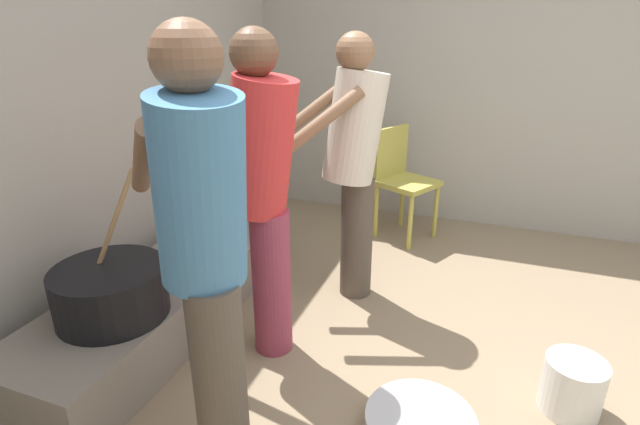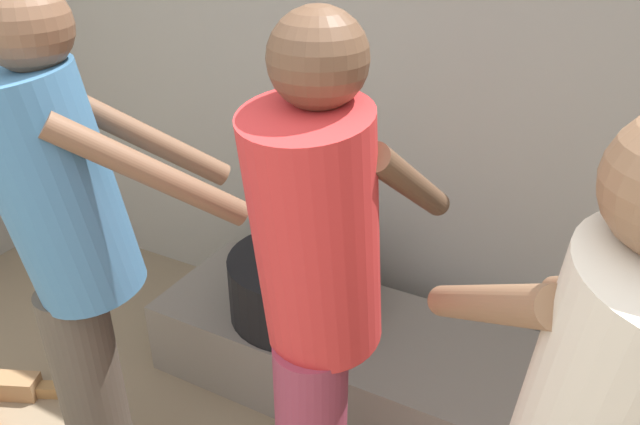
% 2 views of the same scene
% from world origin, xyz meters
% --- Properties ---
extents(ground_plane, '(9.54, 9.54, 0.00)m').
position_xyz_m(ground_plane, '(0.00, 0.00, 0.00)').
color(ground_plane, '#847056').
extents(block_enclosure_rear, '(4.97, 0.20, 2.40)m').
position_xyz_m(block_enclosure_rear, '(0.00, 2.38, 1.20)').
color(block_enclosure_rear, '#9E998E').
rests_on(block_enclosure_rear, ground_plane).
extents(block_enclosure_right, '(0.20, 4.97, 2.40)m').
position_xyz_m(block_enclosure_right, '(2.38, 0.00, 1.20)').
color(block_enclosure_right, '#9E998E').
rests_on(block_enclosure_right, ground_plane).
extents(hearth_ledge, '(2.03, 0.60, 0.32)m').
position_xyz_m(hearth_ledge, '(0.11, 1.86, 0.16)').
color(hearth_ledge, slate).
rests_on(hearth_ledge, ground_plane).
extents(cooking_pot_main, '(0.52, 0.52, 0.70)m').
position_xyz_m(cooking_pot_main, '(-0.34, 1.84, 0.45)').
color(cooking_pot_main, black).
rests_on(cooking_pot_main, hearth_ledge).
extents(cook_in_cream_shirt, '(0.65, 0.72, 1.60)m').
position_xyz_m(cook_in_cream_shirt, '(0.77, 0.97, 0.92)').
color(cook_in_cream_shirt, '#4C4238').
rests_on(cook_in_cream_shirt, ground_plane).
extents(cook_in_blue_shirt, '(0.70, 0.71, 1.66)m').
position_xyz_m(cook_in_blue_shirt, '(-0.62, 1.09, 0.95)').
color(cook_in_blue_shirt, '#4C4238').
rests_on(cook_in_blue_shirt, ground_plane).
extents(cook_in_red_shirt, '(0.36, 0.69, 1.63)m').
position_xyz_m(cook_in_red_shirt, '(0.08, 1.23, 0.94)').
color(cook_in_red_shirt, '#8C3347').
rests_on(cook_in_red_shirt, ground_plane).
extents(chair_olive, '(0.54, 0.54, 0.88)m').
position_xyz_m(chair_olive, '(1.80, 0.87, 0.49)').
color(chair_olive, '#B2A847').
rests_on(chair_olive, ground_plane).
extents(bucket_white_plastic, '(0.26, 0.26, 0.26)m').
position_xyz_m(bucket_white_plastic, '(0.13, -0.26, 0.13)').
color(bucket_white_plastic, silver).
rests_on(bucket_white_plastic, ground_plane).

